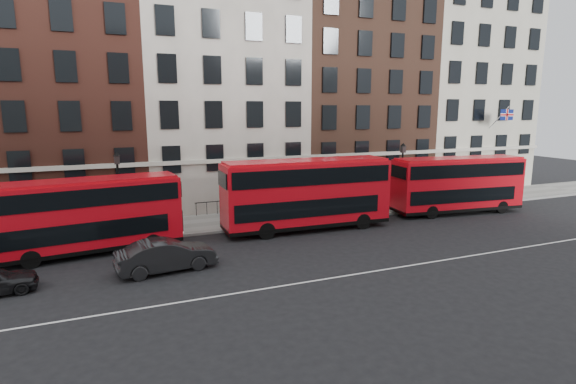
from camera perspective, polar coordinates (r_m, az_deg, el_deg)
name	(u,v)px	position (r m, az deg, el deg)	size (l,w,h in m)	color
ground	(305,266)	(23.73, 2.21, -9.40)	(120.00, 120.00, 0.00)	black
pavement	(246,219)	(33.13, -5.36, -3.48)	(80.00, 5.00, 0.15)	gray
kerb	(257,228)	(30.82, -4.00, -4.53)	(80.00, 0.30, 0.16)	gray
road_centre_line	(323,279)	(22.05, 4.41, -11.02)	(70.00, 0.12, 0.01)	white
building_terrace	(214,82)	(39.24, -9.33, 13.58)	(64.00, 11.95, 22.00)	beige
bus_b	(86,214)	(27.44, -24.27, -2.61)	(10.38, 3.70, 4.27)	red
bus_c	(306,193)	(30.01, 2.32, -0.07)	(11.44, 3.09, 4.77)	red
bus_d	(457,183)	(37.29, 20.71, 1.02)	(10.63, 3.58, 4.38)	red
car_front	(166,255)	(23.65, -15.19, -7.77)	(1.72, 4.92, 1.62)	black
lamp_post_left	(119,190)	(29.83, -20.66, 0.20)	(0.44, 0.44, 5.33)	black
lamp_post_right	(402,174)	(36.18, 14.27, 2.28)	(0.44, 0.44, 5.33)	black
traffic_light	(497,174)	(43.07, 25.04, 2.04)	(0.25, 0.45, 3.27)	black
iron_railings	(237,206)	(35.06, -6.44, -1.75)	(6.60, 0.06, 1.00)	black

